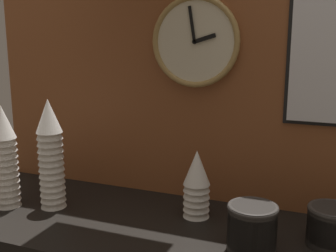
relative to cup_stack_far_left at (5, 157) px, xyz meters
The scene contains 8 objects.
ground_plane 0.60m from the cup_stack_far_left, ahead, with size 1.60×0.56×0.04m, color black.
wall_tiled_back 0.74m from the cup_stack_far_left, 30.11° to the left, with size 1.60×0.03×1.05m.
cup_stack_far_left is the anchor object (origin of this frame).
cup_stack_left 0.16m from the cup_stack_far_left, 18.67° to the left, with size 0.09×0.09×0.38m.
cup_stack_center_right 0.66m from the cup_stack_far_left, 13.88° to the left, with size 0.09×0.09×0.22m.
bowl_stack_far_right 1.06m from the cup_stack_far_left, ahead, with size 0.14×0.14×0.12m.
bowl_stack_right 0.86m from the cup_stack_far_left, ahead, with size 0.14×0.14×0.13m.
wall_clock 0.76m from the cup_stack_far_left, 27.09° to the left, with size 0.31×0.03×0.31m.
Camera 1 is at (0.46, -1.14, 0.58)m, focal length 45.00 mm.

